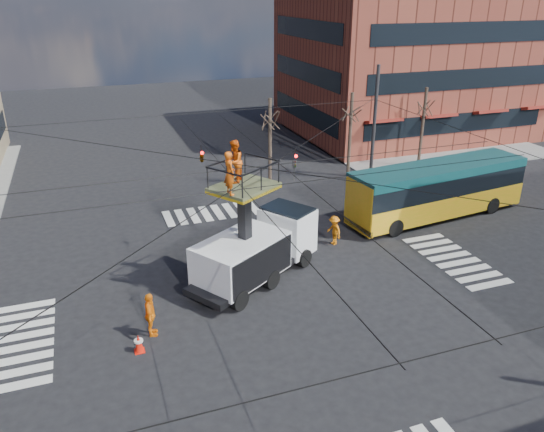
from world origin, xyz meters
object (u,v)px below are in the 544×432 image
at_px(traffic_cone, 139,343).
at_px(worker_ground, 150,315).
at_px(city_bus, 437,189).
at_px(flagger, 334,230).
at_px(utility_truck, 256,236).

distance_m(traffic_cone, worker_ground, 1.20).
xyz_separation_m(city_bus, flagger, (-7.35, -1.40, -0.92)).
height_order(utility_truck, flagger, utility_truck).
relative_size(utility_truck, traffic_cone, 9.69).
relative_size(city_bus, flagger, 7.19).
height_order(traffic_cone, flagger, flagger).
bearing_deg(utility_truck, flagger, -11.19).
relative_size(city_bus, traffic_cone, 15.66).
bearing_deg(city_bus, utility_truck, -171.55).
bearing_deg(traffic_cone, city_bus, 21.56).
relative_size(utility_truck, flagger, 4.45).
bearing_deg(flagger, worker_ground, -74.41).
bearing_deg(utility_truck, city_bus, -17.36).
bearing_deg(city_bus, worker_ground, -167.04).
height_order(city_bus, flagger, city_bus).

